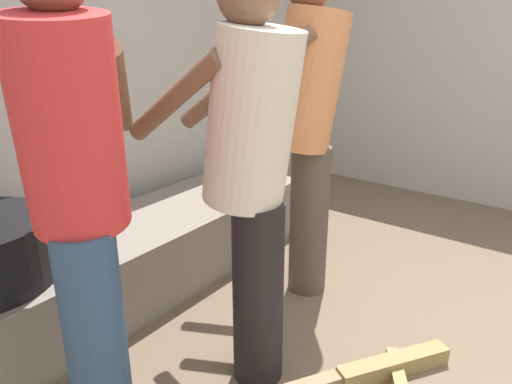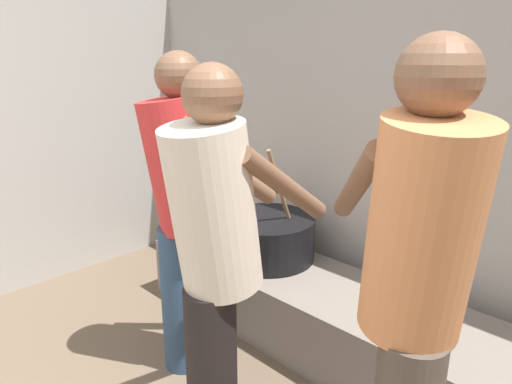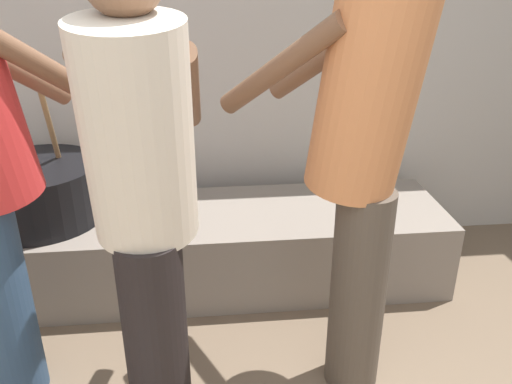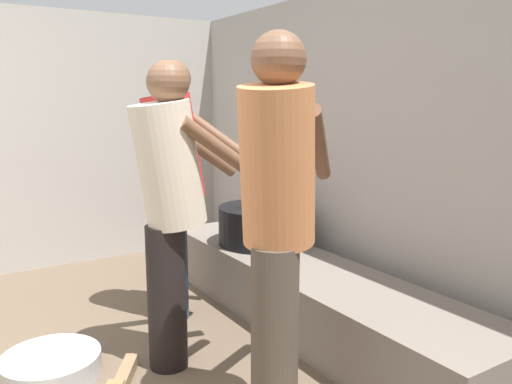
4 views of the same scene
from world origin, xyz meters
TOP-DOWN VIEW (x-y plane):
  - block_enclosure_rear at (0.00, 2.60)m, footprint 5.06×0.20m
  - hearth_ledge at (-0.29, 2.08)m, footprint 2.64×0.60m
  - cook_in_orange_shirt at (0.39, 1.37)m, footprint 0.70×0.71m
  - cook_in_red_shirt at (-0.82, 1.45)m, footprint 0.67×0.71m
  - cook_in_cream_shirt at (-0.29, 1.19)m, footprint 0.34×0.65m
  - firewood_pile at (-0.04, 0.74)m, footprint 0.69×0.54m

SIDE VIEW (x-z plane):
  - firewood_pile at x=-0.04m, z-range -0.01..0.07m
  - hearth_ledge at x=-0.29m, z-range 0.00..0.38m
  - cook_in_cream_shirt at x=-0.29m, z-range 0.11..1.67m
  - cook_in_red_shirt at x=-0.82m, z-range 0.12..1.72m
  - cook_in_orange_shirt at x=0.39m, z-range 0.12..1.76m
  - block_enclosure_rear at x=0.00m, z-range 0.00..2.08m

